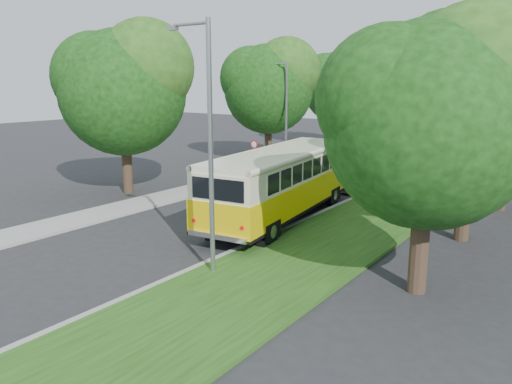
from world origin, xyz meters
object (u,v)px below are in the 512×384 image
Objects in this scene: car_grey at (421,147)px; car_blue at (398,161)px; car_white at (363,171)px; lamppost_far at (285,111)px; lamppost_near at (208,141)px; car_silver at (362,180)px; vintage_bus at (282,185)px.

car_blue is at bearing -70.83° from car_grey.
lamppost_far is at bearing 151.19° from car_white.
lamppost_far is 14.12m from car_grey.
lamppost_near is at bearing -101.76° from car_white.
lamppost_near reaches higher than car_blue.
car_silver is at bearing -73.91° from car_blue.
car_silver is at bearing 78.92° from vintage_bus.
lamppost_near reaches higher than lamppost_far.
car_blue is (-0.81, 7.95, 0.01)m from car_silver.
car_grey is at bearing 107.10° from car_blue.
car_grey is (-0.64, 13.44, 0.08)m from car_white.
lamppost_far reaches higher than car_grey.
car_grey is at bearing 85.63° from vintage_bus.
vintage_bus reaches higher than car_silver.
car_white is at bearing 97.72° from lamppost_near.
lamppost_near is 15.22m from car_silver.
car_grey is at bearing 64.50° from lamppost_far.
vintage_bus is at bearing -78.58° from car_blue.
car_silver is 7.99m from car_blue.
car_blue is at bearing 66.78° from car_white.
vintage_bus reaches higher than car_blue.
car_white is (6.54, -1.07, -3.49)m from lamppost_far.
car_grey is at bearing 73.26° from car_white.
lamppost_far is 9.26m from car_silver.
lamppost_near is 17.98m from car_white.
lamppost_near is 1.58× the size of car_grey.
car_blue is at bearing 99.79° from car_silver.
lamppost_far is (-8.91, 18.50, -0.25)m from lamppost_near.
car_blue reaches higher than car_silver.
car_white is at bearing 117.00° from car_silver.
lamppost_near is 2.11× the size of car_white.
car_silver is (0.49, 7.82, -0.97)m from vintage_bus.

